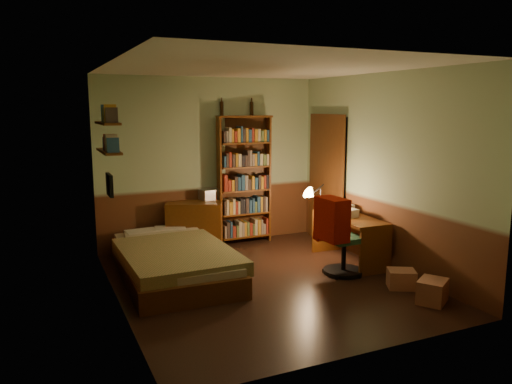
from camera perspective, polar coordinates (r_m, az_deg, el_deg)
name	(u,v)px	position (r m, az deg, el deg)	size (l,w,h in m)	color
floor	(264,283)	(6.29, 0.95, -10.37)	(3.50, 4.00, 0.02)	black
ceiling	(265,66)	(5.93, 1.03, 14.16)	(3.50, 4.00, 0.02)	silver
wall_back	(210,162)	(7.82, -5.32, 3.43)	(3.50, 0.02, 2.60)	#9AB48B
wall_left	(114,189)	(5.46, -15.95, 0.38)	(0.02, 4.00, 2.60)	#9AB48B
wall_right	(383,171)	(6.90, 14.33, 2.33)	(0.02, 4.00, 2.60)	#9AB48B
wall_front	(367,210)	(4.27, 12.59, -2.02)	(3.50, 0.02, 2.60)	#9AB48B
doorway	(328,180)	(7.97, 8.20, 1.31)	(0.06, 0.90, 2.00)	black
door_trim	(326,181)	(7.95, 7.99, 1.30)	(0.02, 0.98, 2.08)	#43240E
bed	(172,249)	(6.53, -9.54, -6.49)	(1.24, 2.31, 0.69)	olive
dresser	(195,226)	(7.65, -7.02, -3.85)	(0.82, 0.41, 0.73)	#582D0E
mini_stereo	(210,194)	(7.76, -5.29, -0.25)	(0.30, 0.23, 0.16)	#B2B2B7
bookshelf	(244,180)	(7.89, -1.37, 1.39)	(0.86, 0.27, 2.02)	#582D0E
bottle_left	(222,109)	(7.79, -3.95, 9.50)	(0.06, 0.06, 0.21)	black
bottle_right	(252,109)	(7.98, -0.50, 9.51)	(0.06, 0.06, 0.21)	black
desk	(349,239)	(7.11, 10.61, -5.33)	(0.50, 1.22, 0.65)	#582D0E
paper_stack	(347,212)	(7.03, 10.36, -2.31)	(0.20, 0.27, 0.11)	silver
desk_lamp	(321,190)	(7.14, 7.40, 0.27)	(0.20, 0.20, 0.67)	black
office_chair	(344,233)	(6.55, 10.06, -4.68)	(0.54, 0.48, 1.08)	#234B32
red_jacket	(335,174)	(6.12, 9.01, 2.09)	(0.25, 0.46, 0.54)	#9E1404
wall_shelf_lower	(109,151)	(6.53, -16.47, 4.48)	(0.20, 0.90, 0.03)	#582D0E
wall_shelf_upper	(107,123)	(6.51, -16.61, 7.55)	(0.20, 0.90, 0.03)	#582D0E
framed_picture	(110,185)	(6.07, -16.39, 0.78)	(0.04, 0.32, 0.26)	black
cardboard_box_a	(432,291)	(5.97, 19.51, -10.64)	(0.35, 0.28, 0.26)	#9C654A
cardboard_box_b	(401,279)	(6.32, 16.27, -9.52)	(0.32, 0.26, 0.22)	#9C654A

